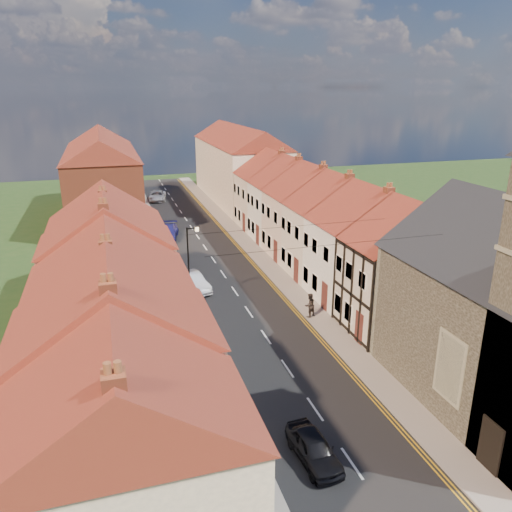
{
  "coord_description": "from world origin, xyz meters",
  "views": [
    {
      "loc": [
        -9.04,
        -13.52,
        15.38
      ],
      "look_at": [
        1.16,
        20.04,
        3.5
      ],
      "focal_mm": 35.0,
      "sensor_mm": 36.0,
      "label": 1
    }
  ],
  "objects_px": {
    "car_near": "(314,448)",
    "car_mid": "(192,282)",
    "car_distant": "(157,196)",
    "pedestrian_right": "(310,305)",
    "pedestrian_left": "(202,375)",
    "car_far": "(168,232)",
    "lamppost": "(190,262)"
  },
  "relations": [
    {
      "from": "car_distant",
      "to": "pedestrian_left",
      "type": "distance_m",
      "value": 48.63
    },
    {
      "from": "lamppost",
      "to": "car_far",
      "type": "bearing_deg",
      "value": 88.07
    },
    {
      "from": "car_mid",
      "to": "car_distant",
      "type": "xyz_separation_m",
      "value": [
        1.07,
        34.52,
        -0.03
      ]
    },
    {
      "from": "car_near",
      "to": "car_mid",
      "type": "relative_size",
      "value": 0.83
    },
    {
      "from": "lamppost",
      "to": "car_near",
      "type": "height_order",
      "value": "lamppost"
    },
    {
      "from": "pedestrian_right",
      "to": "car_mid",
      "type": "bearing_deg",
      "value": -66.25
    },
    {
      "from": "car_mid",
      "to": "pedestrian_right",
      "type": "height_order",
      "value": "pedestrian_right"
    },
    {
      "from": "car_far",
      "to": "car_distant",
      "type": "xyz_separation_m",
      "value": [
        1.07,
        19.58,
        -0.04
      ]
    },
    {
      "from": "car_far",
      "to": "pedestrian_right",
      "type": "relative_size",
      "value": 2.84
    },
    {
      "from": "car_mid",
      "to": "pedestrian_left",
      "type": "distance_m",
      "value": 14.15
    },
    {
      "from": "car_near",
      "to": "pedestrian_right",
      "type": "relative_size",
      "value": 2.07
    },
    {
      "from": "car_near",
      "to": "pedestrian_right",
      "type": "height_order",
      "value": "pedestrian_right"
    },
    {
      "from": "car_near",
      "to": "car_far",
      "type": "xyz_separation_m",
      "value": [
        -1.7,
        35.48,
        0.1
      ]
    },
    {
      "from": "car_near",
      "to": "lamppost",
      "type": "bearing_deg",
      "value": 94.13
    },
    {
      "from": "car_mid",
      "to": "car_far",
      "type": "relative_size",
      "value": 0.87
    },
    {
      "from": "lamppost",
      "to": "car_mid",
      "type": "distance_m",
      "value": 4.35
    },
    {
      "from": "car_far",
      "to": "pedestrian_left",
      "type": "xyz_separation_m",
      "value": [
        -1.9,
        -28.95,
        0.29
      ]
    },
    {
      "from": "car_distant",
      "to": "pedestrian_right",
      "type": "bearing_deg",
      "value": -72.67
    },
    {
      "from": "lamppost",
      "to": "car_distant",
      "type": "relative_size",
      "value": 1.23
    },
    {
      "from": "lamppost",
      "to": "car_far",
      "type": "distance_m",
      "value": 18.41
    },
    {
      "from": "car_far",
      "to": "pedestrian_right",
      "type": "bearing_deg",
      "value": -58.74
    },
    {
      "from": "car_near",
      "to": "car_far",
      "type": "relative_size",
      "value": 0.73
    },
    {
      "from": "car_far",
      "to": "car_distant",
      "type": "bearing_deg",
      "value": 100.78
    },
    {
      "from": "car_far",
      "to": "car_distant",
      "type": "distance_m",
      "value": 19.61
    },
    {
      "from": "pedestrian_right",
      "to": "car_near",
      "type": "bearing_deg",
      "value": 48.6
    },
    {
      "from": "pedestrian_left",
      "to": "pedestrian_right",
      "type": "xyz_separation_m",
      "value": [
        8.88,
        6.58,
        -0.01
      ]
    },
    {
      "from": "car_near",
      "to": "pedestrian_left",
      "type": "xyz_separation_m",
      "value": [
        -3.6,
        6.53,
        0.39
      ]
    },
    {
      "from": "car_near",
      "to": "pedestrian_left",
      "type": "relative_size",
      "value": 2.04
    },
    {
      "from": "car_distant",
      "to": "pedestrian_right",
      "type": "distance_m",
      "value": 42.37
    },
    {
      "from": "lamppost",
      "to": "car_mid",
      "type": "relative_size",
      "value": 1.39
    },
    {
      "from": "lamppost",
      "to": "car_near",
      "type": "relative_size",
      "value": 1.67
    },
    {
      "from": "car_far",
      "to": "lamppost",
      "type": "bearing_deg",
      "value": -78.01
    }
  ]
}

